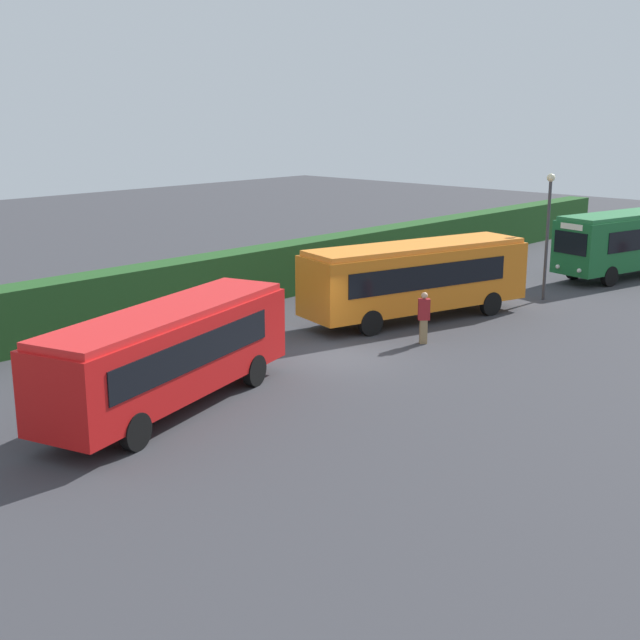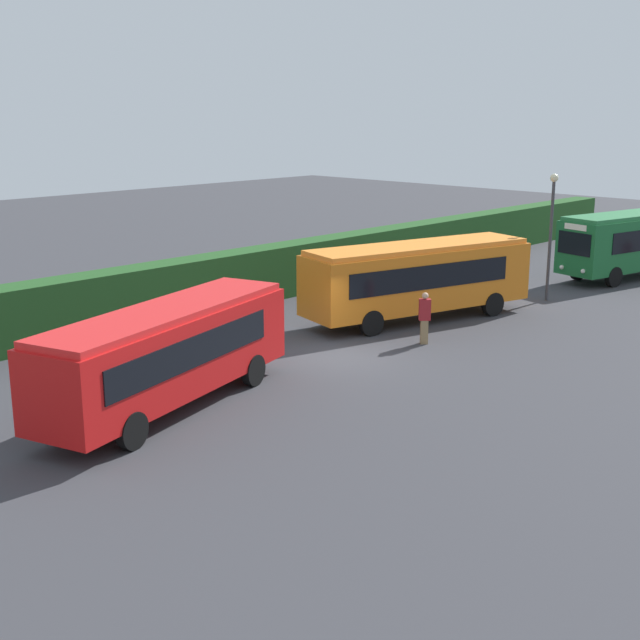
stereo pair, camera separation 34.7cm
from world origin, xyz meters
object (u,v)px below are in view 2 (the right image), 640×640
(bus_orange, at_px, (418,276))
(person_left, at_px, (107,352))
(bus_green, at_px, (634,240))
(traffic_cone, at_px, (97,348))
(person_center, at_px, (425,316))
(lamppost, at_px, (551,222))
(bus_red, at_px, (167,351))

(bus_orange, relative_size, person_left, 5.39)
(person_left, bearing_deg, bus_orange, -15.83)
(person_left, bearing_deg, bus_green, -16.53)
(bus_orange, relative_size, traffic_cone, 17.05)
(person_left, height_order, person_center, person_center)
(lamppost, bearing_deg, bus_red, 178.09)
(person_center, xyz_separation_m, traffic_cone, (-9.22, 7.27, -0.73))
(traffic_cone, distance_m, lamppost, 20.35)
(bus_green, bearing_deg, bus_orange, 2.70)
(person_left, xyz_separation_m, lamppost, (20.28, -3.95, 2.50))
(bus_orange, xyz_separation_m, traffic_cone, (-12.01, 4.80, -1.50))
(bus_green, distance_m, lamppost, 8.02)
(traffic_cone, bearing_deg, person_center, -38.27)
(person_left, distance_m, traffic_cone, 3.30)
(bus_green, xyz_separation_m, traffic_cone, (-26.74, 7.25, -1.60))
(bus_orange, xyz_separation_m, bus_green, (14.73, -2.44, 0.09))
(bus_green, relative_size, person_center, 4.90)
(person_center, distance_m, traffic_cone, 11.76)
(person_left, bearing_deg, traffic_cone, 56.59)
(traffic_cone, bearing_deg, bus_green, -15.17)
(traffic_cone, bearing_deg, lamppost, -19.93)
(person_left, xyz_separation_m, traffic_cone, (1.39, 2.90, -0.72))
(traffic_cone, relative_size, lamppost, 0.11)
(traffic_cone, height_order, lamppost, lamppost)
(person_left, height_order, traffic_cone, person_left)
(person_left, distance_m, person_center, 11.47)
(person_center, distance_m, lamppost, 10.00)
(bus_green, bearing_deg, traffic_cone, -3.04)
(bus_red, relative_size, bus_green, 1.02)
(lamppost, bearing_deg, traffic_cone, 160.07)
(bus_green, relative_size, traffic_cone, 15.75)
(person_center, bearing_deg, bus_green, -44.63)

